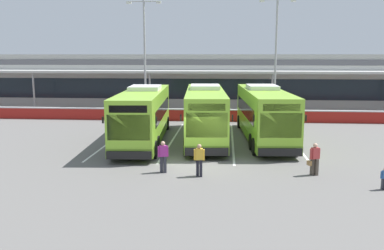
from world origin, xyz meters
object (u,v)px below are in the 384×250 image
at_px(coach_bus_centre, 264,114).
at_px(pedestrian_child, 384,178).
at_px(pedestrian_in_dark_coat, 199,159).
at_px(coach_bus_leftmost, 144,116).
at_px(lamp_post_west, 145,51).
at_px(lamp_post_centre, 276,51).
at_px(coach_bus_left_centre, 205,114).
at_px(pedestrian_with_handbag, 314,158).
at_px(pedestrian_near_bin, 163,156).

height_order(coach_bus_centre, pedestrian_child, coach_bus_centre).
xyz_separation_m(coach_bus_centre, pedestrian_in_dark_coat, (-3.91, -9.22, -0.91)).
bearing_deg(pedestrian_child, pedestrian_in_dark_coat, 170.88).
distance_m(coach_bus_leftmost, lamp_post_west, 12.54).
xyz_separation_m(pedestrian_in_dark_coat, lamp_post_centre, (5.78, 19.13, 5.42)).
xyz_separation_m(coach_bus_left_centre, lamp_post_west, (-6.31, 10.35, 4.50)).
distance_m(pedestrian_with_handbag, lamp_post_west, 22.91).
bearing_deg(coach_bus_centre, lamp_post_centre, 79.29).
xyz_separation_m(coach_bus_leftmost, pedestrian_near_bin, (2.47, -7.31, -0.91)).
relative_size(coach_bus_leftmost, lamp_post_centre, 1.12).
bearing_deg(pedestrian_child, pedestrian_near_bin, 169.67).
height_order(pedestrian_with_handbag, lamp_post_west, lamp_post_west).
bearing_deg(coach_bus_leftmost, pedestrian_in_dark_coat, -61.05).
bearing_deg(coach_bus_centre, coach_bus_leftmost, -170.41).
bearing_deg(coach_bus_left_centre, pedestrian_in_dark_coat, -88.80).
distance_m(coach_bus_left_centre, lamp_post_centre, 12.60).
bearing_deg(lamp_post_centre, coach_bus_leftmost, -131.83).
bearing_deg(lamp_post_west, pedestrian_child, -54.45).
bearing_deg(coach_bus_left_centre, lamp_post_west, 121.37).
relative_size(coach_bus_left_centre, pedestrian_near_bin, 7.59).
bearing_deg(pedestrian_child, coach_bus_leftmost, 143.97).
xyz_separation_m(coach_bus_left_centre, coach_bus_centre, (4.10, 0.25, 0.00)).
bearing_deg(pedestrian_with_handbag, pedestrian_near_bin, -178.75).
bearing_deg(coach_bus_left_centre, lamp_post_centre, 59.54).
bearing_deg(lamp_post_west, pedestrian_with_handbag, -56.91).
height_order(coach_bus_left_centre, lamp_post_centre, lamp_post_centre).
distance_m(coach_bus_leftmost, pedestrian_near_bin, 7.77).
height_order(pedestrian_child, lamp_post_centre, lamp_post_centre).
height_order(pedestrian_with_handbag, pedestrian_child, pedestrian_with_handbag).
bearing_deg(coach_bus_centre, pedestrian_near_bin, -123.55).
bearing_deg(lamp_post_centre, pedestrian_with_handbag, -90.39).
height_order(lamp_post_west, lamp_post_centre, same).
bearing_deg(pedestrian_near_bin, coach_bus_leftmost, 108.63).
distance_m(pedestrian_near_bin, lamp_post_west, 20.12).
relative_size(coach_bus_leftmost, pedestrian_in_dark_coat, 7.59).
relative_size(pedestrian_with_handbag, pedestrian_near_bin, 1.00).
bearing_deg(pedestrian_in_dark_coat, pedestrian_with_handbag, 6.90).
bearing_deg(pedestrian_with_handbag, pedestrian_in_dark_coat, -173.10).
height_order(coach_bus_left_centre, coach_bus_centre, same).
bearing_deg(pedestrian_child, lamp_post_west, 125.55).
bearing_deg(coach_bus_leftmost, pedestrian_with_handbag, -35.60).
bearing_deg(coach_bus_left_centre, pedestrian_with_handbag, -54.85).
bearing_deg(coach_bus_centre, coach_bus_left_centre, -176.57).
xyz_separation_m(pedestrian_with_handbag, pedestrian_child, (2.61, -2.01, -0.32)).
xyz_separation_m(coach_bus_leftmost, pedestrian_in_dark_coat, (4.33, -7.83, -0.91)).
relative_size(coach_bus_centre, pedestrian_in_dark_coat, 7.59).
distance_m(coach_bus_leftmost, lamp_post_centre, 15.81).
bearing_deg(lamp_post_centre, pedestrian_near_bin, -112.34).
xyz_separation_m(pedestrian_child, pedestrian_near_bin, (-10.13, 1.85, 0.33)).
relative_size(coach_bus_left_centre, pedestrian_with_handbag, 7.59).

